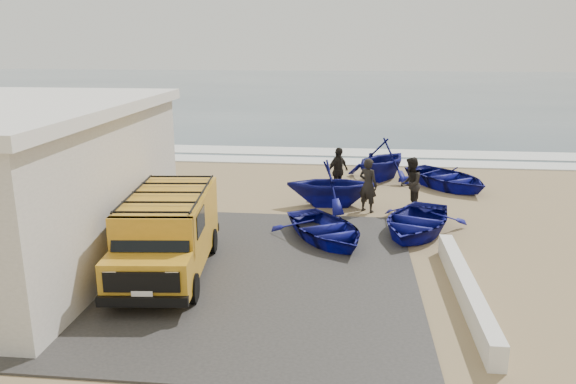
{
  "coord_description": "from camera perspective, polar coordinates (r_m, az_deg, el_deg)",
  "views": [
    {
      "loc": [
        2.21,
        -15.26,
        5.8
      ],
      "look_at": [
        0.36,
        1.69,
        1.2
      ],
      "focal_mm": 35.0,
      "sensor_mm": 36.0,
      "label": 1
    }
  ],
  "objects": [
    {
      "name": "boat_near_right",
      "position": [
        17.86,
        12.86,
        -2.91
      ],
      "size": [
        3.87,
        4.51,
        0.79
      ],
      "primitive_type": "imported",
      "rotation": [
        0.0,
        0.0,
        -0.35
      ],
      "color": "navy",
      "rests_on": "ground"
    },
    {
      "name": "boat_far_left",
      "position": [
        24.44,
        9.49,
        3.32
      ],
      "size": [
        4.32,
        4.44,
        1.79
      ],
      "primitive_type": "imported",
      "rotation": [
        0.0,
        0.0,
        -0.59
      ],
      "color": "navy",
      "rests_on": "ground"
    },
    {
      "name": "fisherman_back",
      "position": [
        21.83,
        5.09,
        2.13
      ],
      "size": [
        1.05,
        1.11,
        1.85
      ],
      "primitive_type": "imported",
      "rotation": [
        0.0,
        0.0,
        0.85
      ],
      "color": "black",
      "rests_on": "ground"
    },
    {
      "name": "ocean",
      "position": [
        71.53,
        4.5,
        10.42
      ],
      "size": [
        180.0,
        88.0,
        0.01
      ],
      "primitive_type": "cube",
      "color": "#385166",
      "rests_on": "ground"
    },
    {
      "name": "parapet",
      "position": [
        13.73,
        17.62,
        -9.39
      ],
      "size": [
        0.35,
        6.0,
        0.55
      ],
      "primitive_type": "cube",
      "color": "silver",
      "rests_on": "ground"
    },
    {
      "name": "slab",
      "position": [
        15.06,
        -10.62,
        -7.72
      ],
      "size": [
        12.0,
        10.0,
        0.05
      ],
      "primitive_type": "cube",
      "color": "#3A3835",
      "rests_on": "ground"
    },
    {
      "name": "surf_line",
      "position": [
        27.95,
        1.55,
        3.19
      ],
      "size": [
        180.0,
        1.6,
        0.06
      ],
      "primitive_type": "cube",
      "color": "white",
      "rests_on": "ground"
    },
    {
      "name": "boat_mid_right",
      "position": [
        23.73,
        15.83,
        1.41
      ],
      "size": [
        4.64,
        4.93,
        0.83
      ],
      "primitive_type": "imported",
      "rotation": [
        0.0,
        0.0,
        0.6
      ],
      "color": "navy",
      "rests_on": "ground"
    },
    {
      "name": "fisherman_front",
      "position": [
        19.67,
        8.13,
        0.69
      ],
      "size": [
        0.83,
        0.76,
        1.91
      ],
      "primitive_type": "imported",
      "rotation": [
        0.0,
        0.0,
        2.56
      ],
      "color": "black",
      "rests_on": "ground"
    },
    {
      "name": "boat_near_left",
      "position": [
        16.79,
        3.85,
        -3.79
      ],
      "size": [
        4.03,
        4.42,
        0.75
      ],
      "primitive_type": "imported",
      "rotation": [
        0.0,
        0.0,
        0.51
      ],
      "color": "navy",
      "rests_on": "ground"
    },
    {
      "name": "ground",
      "position": [
        16.47,
        -1.91,
        -5.53
      ],
      "size": [
        160.0,
        160.0,
        0.0
      ],
      "primitive_type": "plane",
      "color": "#987F58"
    },
    {
      "name": "boat_mid_left",
      "position": [
        20.24,
        4.43,
        0.88
      ],
      "size": [
        3.4,
        3.0,
        1.68
      ],
      "primitive_type": "imported",
      "rotation": [
        0.0,
        0.0,
        1.65
      ],
      "color": "navy",
      "rests_on": "ground"
    },
    {
      "name": "van",
      "position": [
        14.57,
        -12.12,
        -3.9
      ],
      "size": [
        2.41,
        5.12,
        2.12
      ],
      "rotation": [
        0.0,
        0.0,
        0.1
      ],
      "color": "gold",
      "rests_on": "ground"
    },
    {
      "name": "fisherman_middle",
      "position": [
        20.15,
        12.33,
        0.81
      ],
      "size": [
        0.92,
        1.07,
        1.89
      ],
      "primitive_type": "imported",
      "rotation": [
        0.0,
        0.0,
        -1.81
      ],
      "color": "black",
      "rests_on": "ground"
    },
    {
      "name": "surf_wash",
      "position": [
        30.39,
        1.94,
        4.14
      ],
      "size": [
        180.0,
        2.2,
        0.04
      ],
      "primitive_type": "cube",
      "color": "white",
      "rests_on": "ground"
    }
  ]
}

